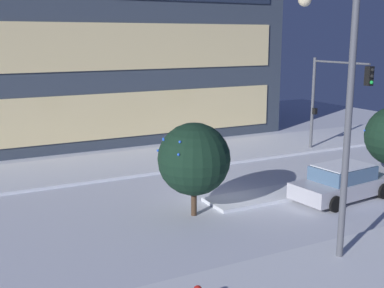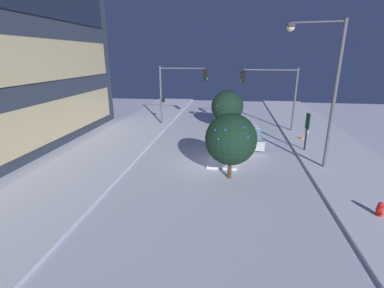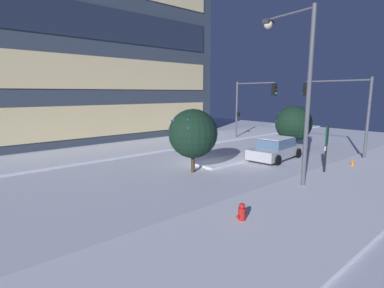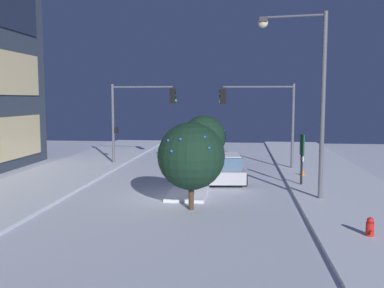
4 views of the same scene
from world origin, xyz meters
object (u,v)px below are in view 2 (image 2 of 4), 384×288
at_px(traffic_light_corner_far_right, 179,85).
at_px(parking_info_sign, 307,128).
at_px(traffic_light_corner_near_right, 272,87).
at_px(decorated_tree_median, 227,107).
at_px(fire_hydrant, 380,211).
at_px(car_near, 246,135).
at_px(street_lamp_arched, 322,77).
at_px(decorated_tree_left_of_median, 231,139).
at_px(construction_cone, 302,137).

relative_size(traffic_light_corner_far_right, parking_info_sign, 2.03).
distance_m(traffic_light_corner_near_right, decorated_tree_median, 4.28).
bearing_deg(fire_hydrant, car_near, 27.52).
height_order(fire_hydrant, parking_info_sign, parking_info_sign).
relative_size(traffic_light_corner_near_right, street_lamp_arched, 0.66).
bearing_deg(decorated_tree_median, traffic_light_corner_far_right, 87.28).
relative_size(parking_info_sign, decorated_tree_left_of_median, 0.76).
xyz_separation_m(traffic_light_corner_near_right, decorated_tree_median, (0.75, 3.75, -1.93)).
bearing_deg(street_lamp_arched, car_near, -40.81).
height_order(fire_hydrant, construction_cone, fire_hydrant).
bearing_deg(street_lamp_arched, traffic_light_corner_far_right, -35.45).
distance_m(traffic_light_corner_far_right, decorated_tree_median, 4.89).
height_order(car_near, traffic_light_corner_near_right, traffic_light_corner_near_right).
distance_m(street_lamp_arched, decorated_tree_left_of_median, 6.16).
height_order(traffic_light_corner_near_right, decorated_tree_left_of_median, traffic_light_corner_near_right).
height_order(decorated_tree_left_of_median, construction_cone, decorated_tree_left_of_median).
height_order(traffic_light_corner_near_right, construction_cone, traffic_light_corner_near_right).
xyz_separation_m(car_near, construction_cone, (1.48, -4.45, -0.44)).
bearing_deg(fire_hydrant, decorated_tree_median, 24.44).
relative_size(fire_hydrant, decorated_tree_median, 0.22).
xyz_separation_m(car_near, traffic_light_corner_near_right, (4.22, -2.14, 3.19)).
distance_m(traffic_light_corner_near_right, decorated_tree_left_of_median, 11.33).
bearing_deg(parking_info_sign, decorated_tree_left_of_median, 33.17).
bearing_deg(parking_info_sign, car_near, -29.67).
distance_m(car_near, decorated_tree_left_of_median, 6.76).
bearing_deg(street_lamp_arched, construction_cone, -89.39).
xyz_separation_m(fire_hydrant, decorated_tree_left_of_median, (3.19, 6.20, 1.87)).
bearing_deg(traffic_light_corner_far_right, car_near, -40.21).
height_order(car_near, street_lamp_arched, street_lamp_arched).
relative_size(fire_hydrant, parking_info_sign, 0.28).
distance_m(street_lamp_arched, parking_info_sign, 4.70).
bearing_deg(decorated_tree_left_of_median, construction_cone, -35.15).
xyz_separation_m(street_lamp_arched, fire_hydrant, (-5.43, -1.39, -5.00)).
relative_size(decorated_tree_median, construction_cone, 6.28).
relative_size(car_near, traffic_light_corner_near_right, 0.87).
height_order(car_near, fire_hydrant, car_near).
relative_size(car_near, street_lamp_arched, 0.58).
height_order(car_near, construction_cone, car_near).
xyz_separation_m(car_near, parking_info_sign, (-1.26, -4.00, 1.04)).
bearing_deg(fire_hydrant, traffic_light_corner_far_right, 36.94).
xyz_separation_m(car_near, decorated_tree_median, (4.97, 1.62, 1.27)).
height_order(traffic_light_corner_far_right, decorated_tree_left_of_median, traffic_light_corner_far_right).
height_order(street_lamp_arched, decorated_tree_left_of_median, street_lamp_arched).
distance_m(traffic_light_corner_near_right, traffic_light_corner_far_right, 8.32).
xyz_separation_m(traffic_light_corner_far_right, parking_info_sign, (-6.44, -10.13, -2.10)).
bearing_deg(construction_cone, traffic_light_corner_far_right, 70.72).
height_order(car_near, decorated_tree_left_of_median, decorated_tree_left_of_median).
bearing_deg(street_lamp_arched, parking_info_sign, -88.09).
bearing_deg(traffic_light_corner_far_right, fire_hydrant, -53.06).
distance_m(fire_hydrant, parking_info_sign, 8.59).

